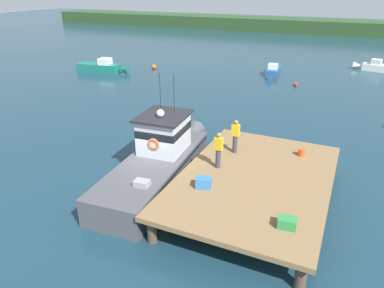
{
  "coord_description": "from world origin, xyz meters",
  "views": [
    {
      "loc": [
        7.84,
        -12.93,
        8.52
      ],
      "look_at": [
        1.2,
        1.51,
        1.4
      ],
      "focal_mm": 33.42,
      "sensor_mm": 36.0,
      "label": 1
    }
  ],
  "objects": [
    {
      "name": "crate_stack_near_edge",
      "position": [
        3.17,
        -1.69,
        1.41
      ],
      "size": [
        0.7,
        0.59,
        0.42
      ],
      "primitive_type": "cube",
      "rotation": [
        0.0,
        0.0,
        0.29
      ],
      "color": "#3370B2",
      "rests_on": "dock"
    },
    {
      "name": "mooring_buoy_outer",
      "position": [
        3.07,
        20.04,
        0.18
      ],
      "size": [
        0.36,
        0.36,
        0.36
      ],
      "primitive_type": "sphere",
      "color": "red",
      "rests_on": "ground"
    },
    {
      "name": "main_fishing_boat",
      "position": [
        0.16,
        0.07,
        1.01
      ],
      "size": [
        3.17,
        9.91,
        4.8
      ],
      "color": "#4C4C51",
      "rests_on": "ground"
    },
    {
      "name": "moored_boat_outer_mooring",
      "position": [
        -16.59,
        17.42,
        0.5
      ],
      "size": [
        5.85,
        1.99,
        1.46
      ],
      "color": "#196B5B",
      "rests_on": "ground"
    },
    {
      "name": "moored_boat_off_the_point",
      "position": [
        10.05,
        30.02,
        0.42
      ],
      "size": [
        4.92,
        1.9,
        1.23
      ],
      "color": "white",
      "rests_on": "ground"
    },
    {
      "name": "dock",
      "position": [
        4.8,
        0.0,
        1.07
      ],
      "size": [
        6.0,
        9.0,
        1.2
      ],
      "color": "#4C3D2D",
      "rests_on": "ground"
    },
    {
      "name": "crate_single_far",
      "position": [
        6.65,
        -2.88,
        1.37
      ],
      "size": [
        0.65,
        0.51,
        0.35
      ],
      "primitive_type": "cube",
      "rotation": [
        0.0,
        0.0,
        0.12
      ],
      "color": "#2D8442",
      "rests_on": "dock"
    },
    {
      "name": "bait_bucket",
      "position": [
        6.22,
        2.82,
        1.37
      ],
      "size": [
        0.32,
        0.32,
        0.34
      ],
      "primitive_type": "cylinder",
      "color": "#E04C19",
      "rests_on": "dock"
    },
    {
      "name": "mooring_buoy_spare_mooring",
      "position": [
        -12.33,
        20.91,
        0.26
      ],
      "size": [
        0.51,
        0.51,
        0.51
      ],
      "primitive_type": "sphere",
      "color": "#EA5B19",
      "rests_on": "ground"
    },
    {
      "name": "deckhand_by_the_boat",
      "position": [
        3.08,
        0.12,
        2.06
      ],
      "size": [
        0.36,
        0.22,
        1.63
      ],
      "color": "#383842",
      "rests_on": "dock"
    },
    {
      "name": "deckhand_further_back",
      "position": [
        3.26,
        1.89,
        2.06
      ],
      "size": [
        0.36,
        0.22,
        1.63
      ],
      "color": "#383842",
      "rests_on": "dock"
    },
    {
      "name": "moored_boat_mid_harbor",
      "position": [
        0.13,
        23.77,
        0.4
      ],
      "size": [
        1.53,
        4.64,
        1.16
      ],
      "color": "#285184",
      "rests_on": "ground"
    },
    {
      "name": "far_shoreline",
      "position": [
        0.0,
        62.0,
        1.2
      ],
      "size": [
        120.0,
        8.0,
        2.4
      ],
      "primitive_type": "cube",
      "color": "#284723",
      "rests_on": "ground"
    },
    {
      "name": "ground_plane",
      "position": [
        0.0,
        0.0,
        0.0
      ],
      "size": [
        200.0,
        200.0,
        0.0
      ],
      "primitive_type": "plane",
      "color": "#193847"
    }
  ]
}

